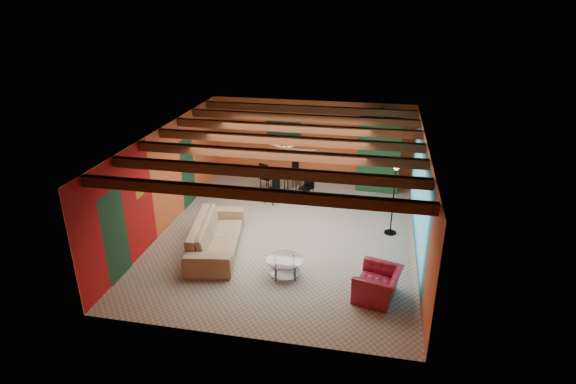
% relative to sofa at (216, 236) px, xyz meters
% --- Properties ---
extents(room, '(6.52, 8.01, 2.71)m').
position_rel_sofa_xyz_m(room, '(1.53, 1.17, 1.97)').
color(room, gray).
rests_on(room, ground).
extents(sofa, '(1.50, 2.85, 0.79)m').
position_rel_sofa_xyz_m(sofa, '(0.00, 0.00, 0.00)').
color(sofa, '#8C755A').
rests_on(sofa, ground).
extents(armchair, '(1.06, 1.16, 0.64)m').
position_rel_sofa_xyz_m(armchair, '(3.90, -1.22, -0.08)').
color(armchair, maroon).
rests_on(armchair, ground).
extents(coffee_table, '(1.01, 1.01, 0.42)m').
position_rel_sofa_xyz_m(coffee_table, '(1.87, -0.80, -0.18)').
color(coffee_table, silver).
rests_on(coffee_table, ground).
extents(dining_table, '(2.34, 2.34, 0.92)m').
position_rel_sofa_xyz_m(dining_table, '(0.98, 3.68, 0.07)').
color(dining_table, silver).
rests_on(dining_table, ground).
extents(armoire, '(1.30, 0.69, 2.22)m').
position_rel_sofa_xyz_m(armoire, '(3.73, 4.75, 0.72)').
color(armoire, brown).
rests_on(armoire, ground).
extents(floor_lamp, '(0.50, 0.50, 1.97)m').
position_rel_sofa_xyz_m(floor_lamp, '(4.18, 1.73, 0.59)').
color(floor_lamp, black).
rests_on(floor_lamp, ground).
extents(ceiling_fan, '(1.50, 1.50, 0.44)m').
position_rel_sofa_xyz_m(ceiling_fan, '(1.53, 1.05, 1.96)').
color(ceiling_fan, '#472614').
rests_on(ceiling_fan, ceiling).
extents(painting, '(1.05, 0.03, 0.65)m').
position_rel_sofa_xyz_m(painting, '(0.63, 5.01, 1.25)').
color(painting, black).
rests_on(painting, wall_back).
extents(potted_plant, '(0.48, 0.42, 0.52)m').
position_rel_sofa_xyz_m(potted_plant, '(3.73, 4.75, 2.09)').
color(potted_plant, '#26661E').
rests_on(potted_plant, armoire).
extents(vase, '(0.22, 0.22, 0.19)m').
position_rel_sofa_xyz_m(vase, '(0.98, 3.68, 0.62)').
color(vase, orange).
rests_on(vase, dining_table).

